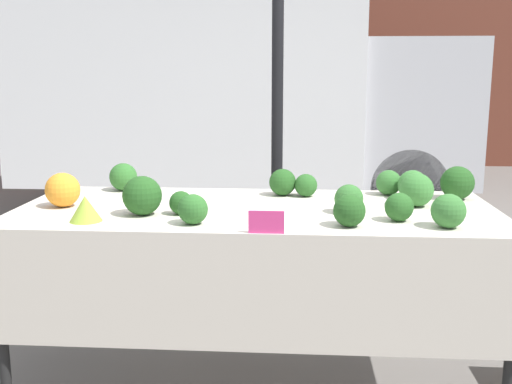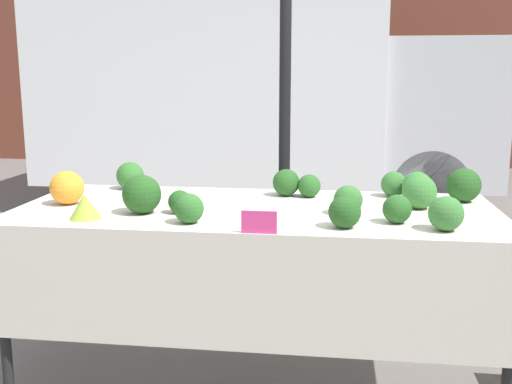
# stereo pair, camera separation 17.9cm
# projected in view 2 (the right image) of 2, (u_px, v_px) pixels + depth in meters

# --- Properties ---
(ground_plane) EXTENTS (40.00, 40.00, 0.00)m
(ground_plane) POSITION_uv_depth(u_px,v_px,m) (256.00, 376.00, 3.15)
(ground_plane) COLOR slate
(tent_pole) EXTENTS (0.07, 0.07, 2.36)m
(tent_pole) POSITION_uv_depth(u_px,v_px,m) (285.00, 139.00, 3.64)
(tent_pole) COLOR black
(tent_pole) RESTS_ON ground_plane
(parked_truck) EXTENTS (5.05, 2.09, 2.54)m
(parked_truck) POSITION_uv_depth(u_px,v_px,m) (254.00, 91.00, 7.06)
(parked_truck) COLOR white
(parked_truck) RESTS_ON ground_plane
(market_table) EXTENTS (2.38, 1.00, 0.91)m
(market_table) POSITION_uv_depth(u_px,v_px,m) (254.00, 231.00, 2.92)
(market_table) COLOR beige
(market_table) RESTS_ON ground_plane
(orange_cauliflower) EXTENTS (0.17, 0.17, 0.17)m
(orange_cauliflower) POSITION_uv_depth(u_px,v_px,m) (67.00, 188.00, 3.04)
(orange_cauliflower) COLOR orange
(orange_cauliflower) RESTS_ON market_table
(romanesco_head) EXTENTS (0.15, 0.15, 0.12)m
(romanesco_head) POSITION_uv_depth(u_px,v_px,m) (85.00, 206.00, 2.74)
(romanesco_head) COLOR #93B238
(romanesco_head) RESTS_ON market_table
(broccoli_head_0) EXTENTS (0.19, 0.19, 0.19)m
(broccoli_head_0) POSITION_uv_depth(u_px,v_px,m) (142.00, 194.00, 2.84)
(broccoli_head_0) COLOR #23511E
(broccoli_head_0) RESTS_ON market_table
(broccoli_head_1) EXTENTS (0.14, 0.14, 0.14)m
(broccoli_head_1) POSITION_uv_depth(u_px,v_px,m) (394.00, 184.00, 3.23)
(broccoli_head_1) COLOR #336B2D
(broccoli_head_1) RESTS_ON market_table
(broccoli_head_2) EXTENTS (0.16, 0.16, 0.16)m
(broccoli_head_2) POSITION_uv_depth(u_px,v_px,m) (130.00, 176.00, 3.45)
(broccoli_head_2) COLOR #2D6628
(broccoli_head_2) RESTS_ON market_table
(broccoli_head_3) EXTENTS (0.16, 0.16, 0.16)m
(broccoli_head_3) POSITION_uv_depth(u_px,v_px,m) (417.00, 187.00, 3.11)
(broccoli_head_3) COLOR #387533
(broccoli_head_3) RESTS_ON market_table
(broccoli_head_4) EXTENTS (0.14, 0.14, 0.14)m
(broccoli_head_4) POSITION_uv_depth(u_px,v_px,m) (345.00, 212.00, 2.57)
(broccoli_head_4) COLOR #23511E
(broccoli_head_4) RESTS_ON market_table
(broccoli_head_5) EXTENTS (0.13, 0.13, 0.13)m
(broccoli_head_5) POSITION_uv_depth(u_px,v_px,m) (189.00, 208.00, 2.66)
(broccoli_head_5) COLOR #2D6628
(broccoli_head_5) RESTS_ON market_table
(broccoli_head_6) EXTENTS (0.18, 0.18, 0.18)m
(broccoli_head_6) POSITION_uv_depth(u_px,v_px,m) (464.00, 185.00, 3.10)
(broccoli_head_6) COLOR #23511E
(broccoli_head_6) RESTS_ON market_table
(broccoli_head_7) EXTENTS (0.12, 0.12, 0.12)m
(broccoli_head_7) POSITION_uv_depth(u_px,v_px,m) (309.00, 186.00, 3.22)
(broccoli_head_7) COLOR #285B23
(broccoli_head_7) RESTS_ON market_table
(broccoli_head_8) EXTENTS (0.17, 0.17, 0.17)m
(broccoli_head_8) POSITION_uv_depth(u_px,v_px,m) (419.00, 192.00, 2.94)
(broccoli_head_8) COLOR #387533
(broccoli_head_8) RESTS_ON market_table
(broccoli_head_9) EXTENTS (0.13, 0.13, 0.13)m
(broccoli_head_9) POSITION_uv_depth(u_px,v_px,m) (397.00, 209.00, 2.66)
(broccoli_head_9) COLOR #285B23
(broccoli_head_9) RESTS_ON market_table
(broccoli_head_10) EXTENTS (0.11, 0.11, 0.11)m
(broccoli_head_10) POSITION_uv_depth(u_px,v_px,m) (180.00, 202.00, 2.85)
(broccoli_head_10) COLOR #23511E
(broccoli_head_10) RESTS_ON market_table
(broccoli_head_11) EXTENTS (0.15, 0.15, 0.15)m
(broccoli_head_11) POSITION_uv_depth(u_px,v_px,m) (446.00, 214.00, 2.52)
(broccoli_head_11) COLOR #387533
(broccoli_head_11) RESTS_ON market_table
(broccoli_head_12) EXTENTS (0.14, 0.14, 0.14)m
(broccoli_head_12) POSITION_uv_depth(u_px,v_px,m) (348.00, 200.00, 2.82)
(broccoli_head_12) COLOR #336B2D
(broccoli_head_12) RESTS_ON market_table
(broccoli_head_13) EXTENTS (0.15, 0.15, 0.15)m
(broccoli_head_13) POSITION_uv_depth(u_px,v_px,m) (286.00, 183.00, 3.26)
(broccoli_head_13) COLOR #23511E
(broccoli_head_13) RESTS_ON market_table
(price_sign) EXTENTS (0.15, 0.01, 0.10)m
(price_sign) POSITION_uv_depth(u_px,v_px,m) (259.00, 222.00, 2.48)
(price_sign) COLOR #E53D84
(price_sign) RESTS_ON market_table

